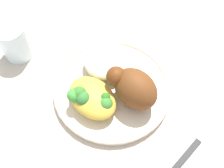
{
  "coord_description": "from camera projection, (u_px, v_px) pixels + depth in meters",
  "views": [
    {
      "loc": [
        -0.21,
        0.2,
        0.53
      ],
      "look_at": [
        0.0,
        0.0,
        0.03
      ],
      "focal_mm": 45.11,
      "sensor_mm": 36.0,
      "label": 1
    }
  ],
  "objects": [
    {
      "name": "mac_cheese_with_broccoli",
      "position": [
        90.0,
        97.0,
        0.55
      ],
      "size": [
        0.11,
        0.08,
        0.05
      ],
      "color": "gold",
      "rests_on": "plate"
    },
    {
      "name": "rice_pile",
      "position": [
        106.0,
        60.0,
        0.59
      ],
      "size": [
        0.1,
        0.09,
        0.04
      ],
      "primitive_type": "ellipsoid",
      "color": "white",
      "rests_on": "plate"
    },
    {
      "name": "ground_plane",
      "position": [
        112.0,
        91.0,
        0.6
      ],
      "size": [
        2.0,
        2.0,
        0.0
      ],
      "primitive_type": "plane",
      "color": "beige"
    },
    {
      "name": "roasted_chicken",
      "position": [
        134.0,
        88.0,
        0.54
      ],
      "size": [
        0.11,
        0.07,
        0.08
      ],
      "color": "brown",
      "rests_on": "plate"
    },
    {
      "name": "fork",
      "position": [
        163.0,
        150.0,
        0.54
      ],
      "size": [
        0.02,
        0.14,
        0.01
      ],
      "color": "silver",
      "rests_on": "ground_plane"
    },
    {
      "name": "water_glass",
      "position": [
        14.0,
        41.0,
        0.61
      ],
      "size": [
        0.07,
        0.07,
        0.09
      ],
      "primitive_type": "cylinder",
      "color": "silver",
      "rests_on": "ground_plane"
    },
    {
      "name": "plate",
      "position": [
        112.0,
        89.0,
        0.59
      ],
      "size": [
        0.25,
        0.25,
        0.02
      ],
      "color": "beige",
      "rests_on": "ground_plane"
    }
  ]
}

